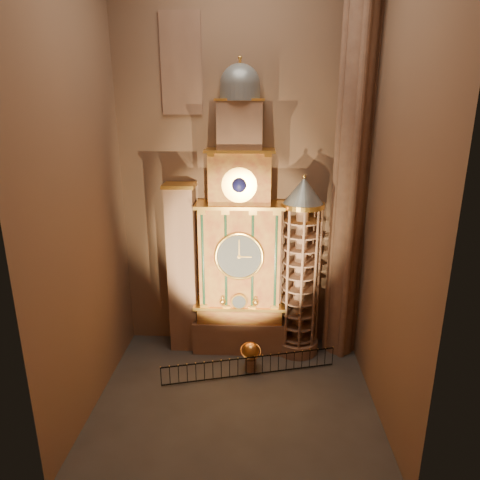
{
  "coord_description": "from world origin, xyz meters",
  "views": [
    {
      "loc": [
        1.06,
        -18.55,
        14.23
      ],
      "look_at": [
        0.09,
        3.0,
        7.57
      ],
      "focal_mm": 32.0,
      "sensor_mm": 36.0,
      "label": 1
    }
  ],
  "objects_px": {
    "astronomical_clock": "(240,245)",
    "portrait_tower": "(183,268)",
    "stair_turret": "(300,270)",
    "iron_railing": "(250,366)",
    "celestial_globe": "(251,354)"
  },
  "relations": [
    {
      "from": "astronomical_clock",
      "to": "celestial_globe",
      "type": "xyz_separation_m",
      "value": [
        0.72,
        -2.48,
        -5.65
      ]
    },
    {
      "from": "celestial_globe",
      "to": "iron_railing",
      "type": "bearing_deg",
      "value": -91.24
    },
    {
      "from": "astronomical_clock",
      "to": "portrait_tower",
      "type": "height_order",
      "value": "astronomical_clock"
    },
    {
      "from": "astronomical_clock",
      "to": "stair_turret",
      "type": "relative_size",
      "value": 1.55
    },
    {
      "from": "portrait_tower",
      "to": "celestial_globe",
      "type": "height_order",
      "value": "portrait_tower"
    },
    {
      "from": "astronomical_clock",
      "to": "stair_turret",
      "type": "bearing_deg",
      "value": -4.3
    },
    {
      "from": "astronomical_clock",
      "to": "iron_railing",
      "type": "bearing_deg",
      "value": -76.98
    },
    {
      "from": "stair_turret",
      "to": "iron_railing",
      "type": "bearing_deg",
      "value": -135.09
    },
    {
      "from": "astronomical_clock",
      "to": "stair_turret",
      "type": "xyz_separation_m",
      "value": [
        3.5,
        -0.26,
        -1.41
      ]
    },
    {
      "from": "astronomical_clock",
      "to": "celestial_globe",
      "type": "height_order",
      "value": "astronomical_clock"
    },
    {
      "from": "portrait_tower",
      "to": "iron_railing",
      "type": "height_order",
      "value": "portrait_tower"
    },
    {
      "from": "portrait_tower",
      "to": "celestial_globe",
      "type": "bearing_deg",
      "value": -31.26
    },
    {
      "from": "portrait_tower",
      "to": "stair_turret",
      "type": "distance_m",
      "value": 6.91
    },
    {
      "from": "portrait_tower",
      "to": "stair_turret",
      "type": "xyz_separation_m",
      "value": [
        6.9,
        -0.28,
        0.12
      ]
    },
    {
      "from": "astronomical_clock",
      "to": "iron_railing",
      "type": "height_order",
      "value": "astronomical_clock"
    }
  ]
}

